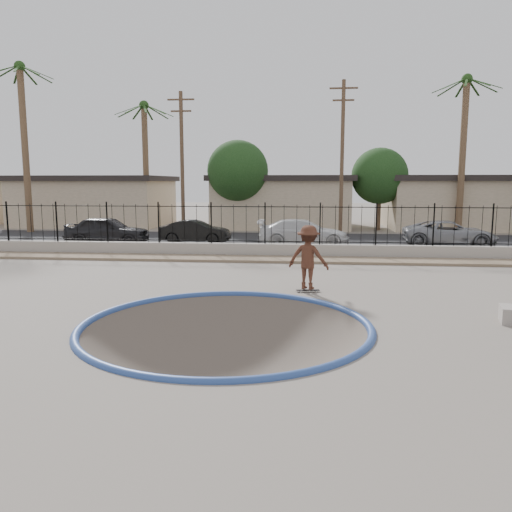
{
  "coord_description": "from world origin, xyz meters",
  "views": [
    {
      "loc": [
        1.88,
        -12.42,
        3.4
      ],
      "look_at": [
        0.42,
        2.0,
        1.26
      ],
      "focal_mm": 35.0,
      "sensor_mm": 36.0,
      "label": 1
    }
  ],
  "objects_px": {
    "car_a": "(107,230)",
    "car_c": "(303,233)",
    "skater": "(308,260)",
    "car_b": "(195,232)",
    "car_d": "(450,233)",
    "skateboard": "(308,290)"
  },
  "relations": [
    {
      "from": "car_d",
      "to": "car_c",
      "type": "bearing_deg",
      "value": 99.98
    },
    {
      "from": "skateboard",
      "to": "car_b",
      "type": "xyz_separation_m",
      "value": [
        -6.25,
        11.89,
        0.62
      ]
    },
    {
      "from": "skateboard",
      "to": "car_b",
      "type": "relative_size",
      "value": 0.19
    },
    {
      "from": "skater",
      "to": "car_c",
      "type": "distance_m",
      "value": 11.28
    },
    {
      "from": "car_b",
      "to": "car_c",
      "type": "bearing_deg",
      "value": -94.96
    },
    {
      "from": "car_b",
      "to": "car_c",
      "type": "height_order",
      "value": "car_c"
    },
    {
      "from": "skateboard",
      "to": "car_c",
      "type": "height_order",
      "value": "car_c"
    },
    {
      "from": "skater",
      "to": "car_d",
      "type": "relative_size",
      "value": 0.41
    },
    {
      "from": "skater",
      "to": "car_c",
      "type": "relative_size",
      "value": 0.41
    },
    {
      "from": "car_d",
      "to": "skater",
      "type": "bearing_deg",
      "value": 152.26
    },
    {
      "from": "skateboard",
      "to": "car_c",
      "type": "relative_size",
      "value": 0.15
    },
    {
      "from": "car_d",
      "to": "car_b",
      "type": "bearing_deg",
      "value": 94.96
    },
    {
      "from": "skater",
      "to": "car_c",
      "type": "bearing_deg",
      "value": -71.21
    },
    {
      "from": "skater",
      "to": "car_b",
      "type": "height_order",
      "value": "skater"
    },
    {
      "from": "car_b",
      "to": "car_d",
      "type": "relative_size",
      "value": 0.8
    },
    {
      "from": "skateboard",
      "to": "car_a",
      "type": "height_order",
      "value": "car_a"
    },
    {
      "from": "skater",
      "to": "car_a",
      "type": "xyz_separation_m",
      "value": [
        -10.95,
        10.92,
        -0.19
      ]
    },
    {
      "from": "car_c",
      "to": "skater",
      "type": "bearing_deg",
      "value": 179.97
    },
    {
      "from": "car_c",
      "to": "car_d",
      "type": "distance_m",
      "value": 7.82
    },
    {
      "from": "car_c",
      "to": "car_b",
      "type": "bearing_deg",
      "value": 82.9
    },
    {
      "from": "car_a",
      "to": "car_c",
      "type": "height_order",
      "value": "car_a"
    },
    {
      "from": "skater",
      "to": "car_a",
      "type": "height_order",
      "value": "skater"
    }
  ]
}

